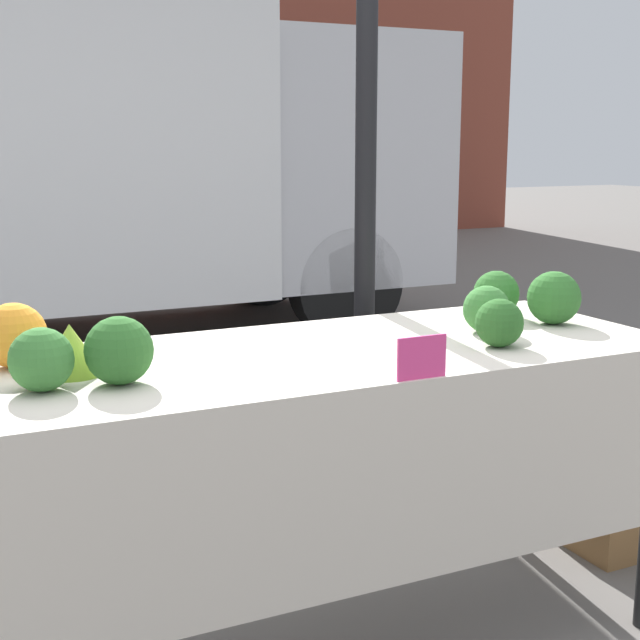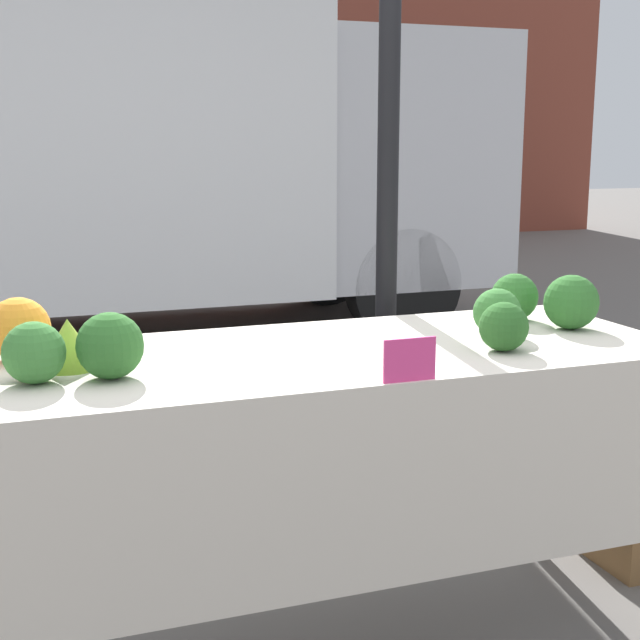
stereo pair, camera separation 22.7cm
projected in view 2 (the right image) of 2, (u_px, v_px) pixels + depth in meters
The scene contains 13 objects.
building_facade at pixel (51, 41), 11.21m from camera, with size 16.00×0.60×5.20m.
tent_pole at pixel (387, 195), 2.89m from camera, with size 0.07×0.07×2.39m.
parked_truck at pixel (155, 128), 6.14m from camera, with size 4.39×1.94×2.78m.
market_table at pixel (328, 400), 2.25m from camera, with size 1.88×0.72×0.84m.
orange_cauliflower at pixel (19, 329), 2.18m from camera, with size 0.16×0.16×0.16m.
romanesco_head at pixel (68, 344), 2.10m from camera, with size 0.15×0.15×0.12m.
broccoli_head_0 at pixel (34, 353), 1.96m from camera, with size 0.14×0.14×0.14m.
broccoli_head_1 at pixel (571, 302), 2.54m from camera, with size 0.16×0.16×0.16m.
broccoli_head_2 at pixel (504, 327), 2.27m from camera, with size 0.13×0.13×0.13m.
broccoli_head_3 at pixel (497, 312), 2.45m from camera, with size 0.13×0.13×0.13m.
broccoli_head_4 at pixel (514, 297), 2.67m from camera, with size 0.14×0.14×0.14m.
broccoli_head_5 at pixel (110, 346), 2.00m from camera, with size 0.15×0.15×0.15m.
price_sign at pixel (410, 360), 1.98m from camera, with size 0.13×0.01×0.10m.
Camera 2 is at (-0.75, -2.10, 1.36)m, focal length 50.00 mm.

